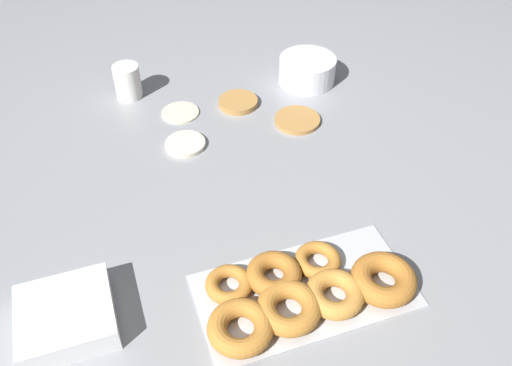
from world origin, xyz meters
The scene contains 9 objects.
ground_plane centered at (0.00, 0.00, 0.00)m, with size 3.00×3.00×0.00m, color gray.
pancake_0 centered at (0.07, 0.21, 0.01)m, with size 0.10×0.10×0.02m, color #B27F42.
pancake_1 centered at (0.19, 0.09, 0.01)m, with size 0.11×0.11×0.01m, color #B27F42.
pancake_2 centered at (-0.10, 0.09, 0.01)m, with size 0.09×0.09×0.01m, color beige.
pancake_3 centered at (-0.08, 0.22, 0.00)m, with size 0.09×0.09×0.01m, color beige.
donut_tray centered at (0.00, -0.40, 0.02)m, with size 0.38×0.20×0.04m.
batter_bowl centered at (0.28, 0.25, 0.03)m, with size 0.15×0.15×0.07m.
container_stack centered at (-0.39, -0.32, 0.02)m, with size 0.16×0.15×0.05m.
paper_cup centered at (-0.18, 0.34, 0.04)m, with size 0.07×0.07×0.09m.
Camera 1 is at (-0.26, -0.90, 0.79)m, focal length 38.00 mm.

